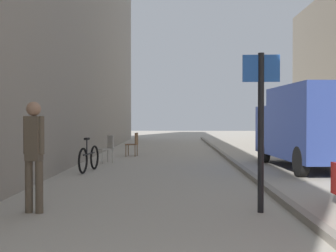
{
  "coord_description": "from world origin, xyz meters",
  "views": [
    {
      "loc": [
        -0.38,
        -1.22,
        1.55
      ],
      "look_at": [
        -0.59,
        12.66,
        1.29
      ],
      "focal_mm": 48.47,
      "sensor_mm": 36.0,
      "label": 1
    }
  ],
  "objects_px": {
    "pedestrian_main_foreground": "(34,149)",
    "bicycle_leaning": "(89,158)",
    "cafe_chair_near_window": "(107,147)",
    "cafe_chair_by_doorway": "(134,143)",
    "street_sign_post": "(261,118)",
    "delivery_van": "(312,125)"
  },
  "relations": [
    {
      "from": "pedestrian_main_foreground",
      "to": "delivery_van",
      "type": "distance_m",
      "value": 9.12
    },
    {
      "from": "bicycle_leaning",
      "to": "cafe_chair_by_doorway",
      "type": "distance_m",
      "value": 5.29
    },
    {
      "from": "cafe_chair_near_window",
      "to": "cafe_chair_by_doorway",
      "type": "bearing_deg",
      "value": -47.5
    },
    {
      "from": "street_sign_post",
      "to": "cafe_chair_near_window",
      "type": "distance_m",
      "value": 8.97
    },
    {
      "from": "cafe_chair_near_window",
      "to": "cafe_chair_by_doorway",
      "type": "height_order",
      "value": "same"
    },
    {
      "from": "pedestrian_main_foreground",
      "to": "delivery_van",
      "type": "height_order",
      "value": "delivery_van"
    },
    {
      "from": "street_sign_post",
      "to": "bicycle_leaning",
      "type": "height_order",
      "value": "street_sign_post"
    },
    {
      "from": "delivery_van",
      "to": "cafe_chair_near_window",
      "type": "height_order",
      "value": "delivery_van"
    },
    {
      "from": "pedestrian_main_foreground",
      "to": "bicycle_leaning",
      "type": "distance_m",
      "value": 5.7
    },
    {
      "from": "pedestrian_main_foreground",
      "to": "bicycle_leaning",
      "type": "xyz_separation_m",
      "value": [
        -0.19,
        5.66,
        -0.66
      ]
    },
    {
      "from": "pedestrian_main_foreground",
      "to": "bicycle_leaning",
      "type": "height_order",
      "value": "pedestrian_main_foreground"
    },
    {
      "from": "pedestrian_main_foreground",
      "to": "delivery_van",
      "type": "xyz_separation_m",
      "value": [
        6.42,
        6.46,
        0.28
      ]
    },
    {
      "from": "pedestrian_main_foreground",
      "to": "cafe_chair_near_window",
      "type": "height_order",
      "value": "pedestrian_main_foreground"
    },
    {
      "from": "cafe_chair_by_doorway",
      "to": "delivery_van",
      "type": "bearing_deg",
      "value": -118.72
    },
    {
      "from": "street_sign_post",
      "to": "cafe_chair_by_doorway",
      "type": "relative_size",
      "value": 2.77
    },
    {
      "from": "street_sign_post",
      "to": "cafe_chair_near_window",
      "type": "bearing_deg",
      "value": -62.67
    },
    {
      "from": "pedestrian_main_foreground",
      "to": "street_sign_post",
      "type": "height_order",
      "value": "street_sign_post"
    },
    {
      "from": "pedestrian_main_foreground",
      "to": "cafe_chair_near_window",
      "type": "distance_m",
      "value": 8.22
    },
    {
      "from": "pedestrian_main_foreground",
      "to": "street_sign_post",
      "type": "xyz_separation_m",
      "value": [
        3.69,
        0.09,
        0.5
      ]
    },
    {
      "from": "bicycle_leaning",
      "to": "pedestrian_main_foreground",
      "type": "bearing_deg",
      "value": -80.86
    },
    {
      "from": "street_sign_post",
      "to": "cafe_chair_near_window",
      "type": "relative_size",
      "value": 2.77
    },
    {
      "from": "cafe_chair_by_doorway",
      "to": "bicycle_leaning",
      "type": "bearing_deg",
      "value": 179.73
    }
  ]
}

